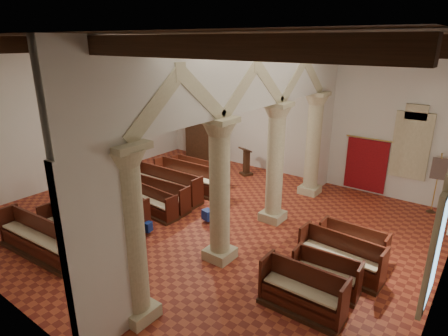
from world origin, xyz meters
TOP-DOWN VIEW (x-y plane):
  - floor at (0.00, 0.00)m, footprint 14.00×14.00m
  - ceiling at (0.00, 0.00)m, footprint 14.00×14.00m
  - wall_back at (0.00, 6.00)m, footprint 14.00×0.02m
  - wall_front at (0.00, -6.00)m, footprint 14.00×0.02m
  - wall_left at (-7.00, 0.00)m, footprint 0.02×12.00m
  - ceiling_beams at (0.00, 0.00)m, footprint 13.80×11.80m
  - arcade at (1.80, 0.00)m, footprint 0.90×11.90m
  - window_right_a at (6.98, -1.50)m, footprint 0.03×1.00m
  - window_back at (5.00, 5.98)m, footprint 1.00×0.03m
  - pipe_organ at (-4.50, 5.50)m, footprint 2.10×0.85m
  - lectern at (-1.47, 4.76)m, footprint 0.66×0.70m
  - dossal_curtain at (3.50, 5.92)m, footprint 1.80×0.07m
  - processional_banner at (6.08, 5.49)m, footprint 0.50×0.64m
  - hymnal_box_a at (-0.65, -3.83)m, footprint 0.41×0.37m
  - hymnal_box_b at (-0.94, -1.77)m, footprint 0.35×0.30m
  - hymnal_box_c at (0.11, 0.03)m, footprint 0.40×0.36m
  - tube_heater_a at (-3.19, -4.08)m, footprint 1.09×0.57m
  - tube_heater_b at (-1.72, -3.87)m, footprint 1.08×0.28m
  - nave_pew_0 at (-2.49, -4.47)m, footprint 3.13×0.94m
  - nave_pew_1 at (-2.04, -3.66)m, footprint 2.89×0.70m
  - nave_pew_2 at (-2.13, -2.40)m, footprint 2.81×0.85m
  - nave_pew_3 at (-2.44, -1.88)m, footprint 2.92×0.78m
  - nave_pew_4 at (-2.22, -0.65)m, footprint 2.93×0.82m
  - nave_pew_5 at (-2.25, -0.14)m, footprint 2.92×0.85m
  - nave_pew_6 at (-2.64, 0.73)m, footprint 3.41×0.80m
  - nave_pew_7 at (-2.34, 1.78)m, footprint 3.30×0.86m
  - nave_pew_8 at (-2.62, 2.69)m, footprint 2.66×0.69m
  - aisle_pew_0 at (4.62, -2.12)m, footprint 1.96×0.76m
  - aisle_pew_1 at (4.76, -1.07)m, footprint 1.68×0.75m
  - aisle_pew_2 at (4.79, -0.19)m, footprint 2.25×0.85m
  - aisle_pew_3 at (4.85, 0.59)m, footprint 1.83×0.71m

SIDE VIEW (x-z plane):
  - floor at x=0.00m, z-range 0.00..0.00m
  - tube_heater_a at x=-3.19m, z-range 0.10..0.22m
  - tube_heater_b at x=-1.72m, z-range 0.11..0.21m
  - hymnal_box_b at x=-0.94m, z-range 0.10..0.41m
  - hymnal_box_a at x=-0.65m, z-range 0.10..0.44m
  - hymnal_box_c at x=0.11m, z-range 0.10..0.45m
  - nave_pew_4 at x=-2.22m, z-range -0.16..0.79m
  - aisle_pew_1 at x=4.76m, z-range -0.16..0.82m
  - nave_pew_8 at x=-2.62m, z-range -0.17..0.85m
  - nave_pew_2 at x=-2.13m, z-range -0.17..0.85m
  - nave_pew_5 at x=-2.25m, z-range -0.18..0.86m
  - nave_pew_1 at x=-2.04m, z-range -0.18..0.86m
  - aisle_pew_3 at x=4.85m, z-range -0.17..0.88m
  - aisle_pew_2 at x=4.79m, z-range -0.18..0.91m
  - nave_pew_6 at x=-2.64m, z-range -0.19..0.93m
  - nave_pew_0 at x=-2.49m, z-range -0.19..0.94m
  - nave_pew_7 at x=-2.34m, z-range -0.20..0.95m
  - aisle_pew_0 at x=4.62m, z-range -0.18..0.94m
  - nave_pew_3 at x=-2.44m, z-range -0.19..0.95m
  - lectern at x=-1.47m, z-range -0.11..1.20m
  - processional_banner at x=6.08m, z-range -0.33..1.88m
  - dossal_curtain at x=3.50m, z-range 0.08..2.25m
  - pipe_organ at x=-4.50m, z-range -0.83..3.57m
  - window_right_a at x=6.98m, z-range 1.10..3.30m
  - window_back at x=5.00m, z-range 1.10..3.30m
  - wall_back at x=0.00m, z-range 0.00..6.00m
  - wall_front at x=0.00m, z-range 0.00..6.00m
  - wall_left at x=-7.00m, z-range 0.00..6.00m
  - arcade at x=1.80m, z-range 0.56..6.56m
  - ceiling_beams at x=0.00m, z-range 5.67..5.97m
  - ceiling at x=0.00m, z-range 6.00..6.00m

